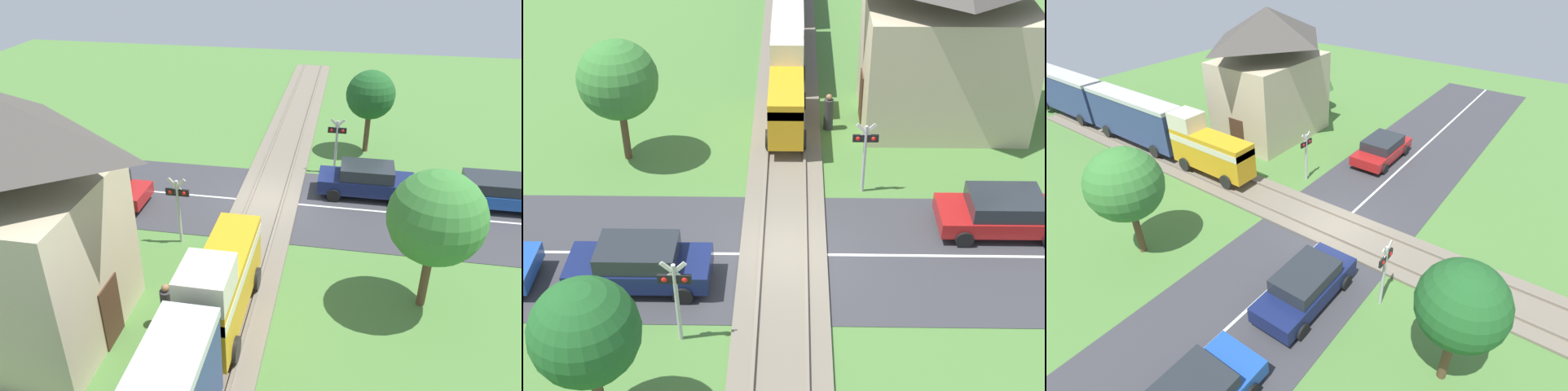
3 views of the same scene
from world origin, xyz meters
TOP-DOWN VIEW (x-y plane):
  - ground_plane at (0.00, 0.00)m, footprint 60.00×60.00m
  - road_surface at (0.00, 0.00)m, footprint 48.00×6.40m
  - track_bed at (0.00, 0.00)m, footprint 2.80×48.00m
  - train at (0.00, 16.12)m, footprint 1.58×21.15m
  - car_near_crossing at (-4.30, -1.44)m, footprint 4.28×1.91m
  - car_far_side at (7.26, 1.44)m, footprint 4.33×2.06m
  - crossing_signal_west_approach at (-2.79, -3.71)m, footprint 0.90×0.18m
  - crossing_signal_east_approach at (2.79, 3.71)m, footprint 0.90×0.18m
  - station_building at (6.36, 9.12)m, footprint 7.02×5.15m
  - pedestrian_by_station at (1.72, 8.25)m, footprint 0.39×0.39m
  - tree_by_station at (12.11, 9.08)m, footprint 1.81×1.81m
  - tree_roadside_hedge at (-6.10, 5.85)m, footprint 2.96×2.96m
  - tree_beyond_track at (-4.31, -6.59)m, footprint 2.53×2.53m

SIDE VIEW (x-z plane):
  - ground_plane at x=0.00m, z-range 0.00..0.00m
  - road_surface at x=0.00m, z-range 0.00..0.02m
  - track_bed at x=0.00m, z-range -0.05..0.19m
  - pedestrian_by_station at x=1.72m, z-range -0.07..1.50m
  - car_far_side at x=7.26m, z-range 0.04..1.44m
  - car_near_crossing at x=-4.30m, z-range 0.04..1.53m
  - crossing_signal_west_approach at x=-2.79m, z-range 0.41..3.19m
  - crossing_signal_east_approach at x=2.79m, z-range 0.41..3.19m
  - train at x=0.00m, z-range 0.30..3.48m
  - tree_by_station at x=12.11m, z-range 0.74..4.44m
  - tree_beyond_track at x=-4.31m, z-range 0.92..5.33m
  - tree_roadside_hedge at x=-6.10m, z-range 0.90..5.69m
  - station_building at x=6.36m, z-range -0.08..7.79m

